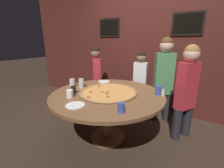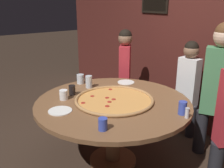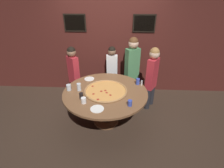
# 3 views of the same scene
# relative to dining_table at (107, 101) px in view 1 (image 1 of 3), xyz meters

# --- Properties ---
(ground_plane) EXTENTS (24.00, 24.00, 0.00)m
(ground_plane) POSITION_rel_dining_table_xyz_m (0.00, 0.00, -0.61)
(ground_plane) COLOR #38281E
(back_wall) EXTENTS (6.40, 0.08, 2.60)m
(back_wall) POSITION_rel_dining_table_xyz_m (0.00, 1.40, 0.69)
(back_wall) COLOR #4C1E19
(back_wall) RESTS_ON ground_plane
(dining_table) EXTENTS (1.61, 1.61, 0.74)m
(dining_table) POSITION_rel_dining_table_xyz_m (0.00, 0.00, 0.00)
(dining_table) COLOR brown
(dining_table) RESTS_ON ground_plane
(giant_pizza) EXTENTS (0.82, 0.82, 0.03)m
(giant_pizza) POSITION_rel_dining_table_xyz_m (0.01, 0.01, 0.14)
(giant_pizza) COLOR #E0994C
(giant_pizza) RESTS_ON dining_table
(drink_cup_near_right) EXTENTS (0.09, 0.09, 0.10)m
(drink_cup_near_right) POSITION_rel_dining_table_xyz_m (-0.34, -0.39, 0.18)
(drink_cup_near_right) COLOR white
(drink_cup_near_right) RESTS_ON dining_table
(drink_cup_far_right) EXTENTS (0.08, 0.08, 0.12)m
(drink_cup_far_right) POSITION_rel_dining_table_xyz_m (0.64, 0.31, 0.19)
(drink_cup_far_right) COLOR #384CB7
(drink_cup_far_right) RESTS_ON dining_table
(drink_cup_far_left) EXTENTS (0.07, 0.07, 0.11)m
(drink_cup_far_left) POSITION_rel_dining_table_xyz_m (-0.40, -0.26, 0.18)
(drink_cup_far_left) COLOR black
(drink_cup_far_left) RESTS_ON dining_table
(drink_cup_beside_pizza) EXTENTS (0.07, 0.07, 0.10)m
(drink_cup_beside_pizza) POSITION_rel_dining_table_xyz_m (0.45, -0.43, 0.18)
(drink_cup_beside_pizza) COLOR #384CB7
(drink_cup_beside_pizza) RESTS_ON dining_table
(drink_cup_centre_back) EXTENTS (0.09, 0.09, 0.12)m
(drink_cup_centre_back) POSITION_rel_dining_table_xyz_m (-0.70, 0.01, 0.19)
(drink_cup_centre_back) COLOR silver
(drink_cup_centre_back) RESTS_ON dining_table
(drink_cup_near_left) EXTENTS (0.08, 0.08, 0.15)m
(drink_cup_near_left) POSITION_rel_dining_table_xyz_m (-0.50, 0.02, 0.20)
(drink_cup_near_left) COLOR silver
(drink_cup_near_left) RESTS_ON dining_table
(white_plate_far_back) EXTENTS (0.21, 0.21, 0.01)m
(white_plate_far_back) POSITION_rel_dining_table_xyz_m (-0.39, 0.49, 0.13)
(white_plate_far_back) COLOR white
(white_plate_far_back) RESTS_ON dining_table
(white_plate_near_front) EXTENTS (0.22, 0.22, 0.01)m
(white_plate_near_front) POSITION_rel_dining_table_xyz_m (-0.09, -0.55, 0.13)
(white_plate_near_front) COLOR white
(white_plate_near_front) RESTS_ON dining_table
(condiment_shaker) EXTENTS (0.04, 0.04, 0.10)m
(condiment_shaker) POSITION_rel_dining_table_xyz_m (0.71, 0.28, 0.18)
(condiment_shaker) COLOR silver
(condiment_shaker) RESTS_ON dining_table
(diner_far_left) EXTENTS (0.40, 0.31, 1.53)m
(diner_far_left) POSITION_rel_dining_table_xyz_m (0.55, 1.01, 0.25)
(diner_far_left) COLOR #232328
(diner_far_left) RESTS_ON ground_plane
(diner_side_left) EXTENTS (0.32, 0.19, 1.27)m
(diner_side_left) POSITION_rel_dining_table_xyz_m (0.07, 1.15, 0.11)
(diner_side_left) COLOR #232328
(diner_side_left) RESTS_ON ground_plane
(diner_far_right) EXTENTS (0.30, 0.37, 1.42)m
(diner_far_right) POSITION_rel_dining_table_xyz_m (0.97, 0.62, 0.19)
(diner_far_right) COLOR #232328
(diner_far_right) RESTS_ON ground_plane
(diner_side_right) EXTENTS (0.33, 0.32, 1.35)m
(diner_side_right) POSITION_rel_dining_table_xyz_m (-0.81, 0.82, 0.15)
(diner_side_right) COLOR #232328
(diner_side_right) RESTS_ON ground_plane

